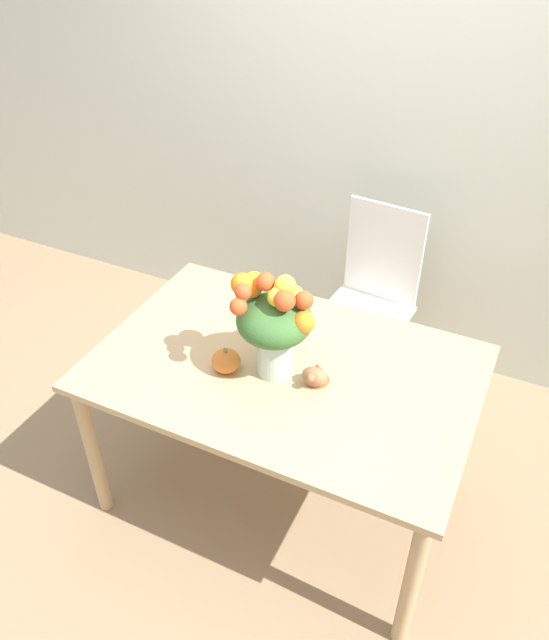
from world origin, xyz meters
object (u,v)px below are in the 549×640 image
at_px(flower_vase, 274,322).
at_px(pumpkin, 226,361).
at_px(dining_chair_near_window, 370,301).
at_px(turkey_figurine, 316,374).

relative_size(flower_vase, pumpkin, 3.91).
bearing_deg(dining_chair_near_window, turkey_figurine, -80.00).
relative_size(flower_vase, dining_chair_near_window, 0.43).
bearing_deg(dining_chair_near_window, flower_vase, -90.41).
height_order(flower_vase, turkey_figurine, flower_vase).
xyz_separation_m(pumpkin, dining_chair_near_window, (0.26, 1.01, -0.29)).
height_order(flower_vase, dining_chair_near_window, flower_vase).
bearing_deg(flower_vase, turkey_figurine, 3.97).
relative_size(flower_vase, turkey_figurine, 3.30).
relative_size(pumpkin, turkey_figurine, 0.84).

